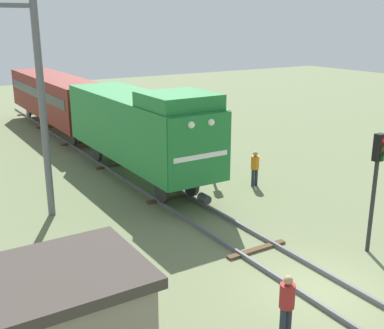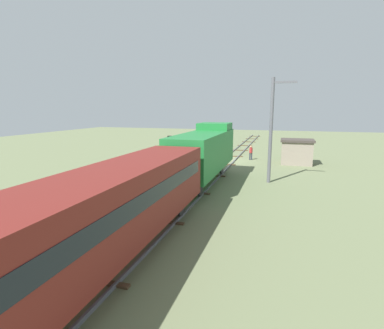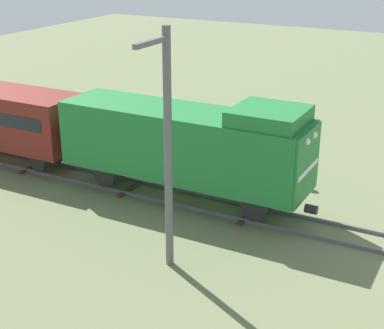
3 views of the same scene
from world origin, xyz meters
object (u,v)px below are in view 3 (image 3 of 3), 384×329
catenary_mast (167,147)px  worker_by_signal (296,164)px  locomotive (187,142)px  traffic_signal_mid (242,128)px

catenary_mast → worker_by_signal: bearing=-9.7°
locomotive → worker_by_signal: 5.79m
locomotive → traffic_signal_mid: (3.40, -1.10, -0.16)m
worker_by_signal → locomotive: bearing=65.5°
locomotive → traffic_signal_mid: size_ratio=3.11×
traffic_signal_mid → catenary_mast: (-8.46, -0.90, 1.87)m
locomotive → worker_by_signal: bearing=-40.4°
locomotive → catenary_mast: bearing=-158.5°
locomotive → traffic_signal_mid: 3.58m
locomotive → traffic_signal_mid: bearing=-17.9°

